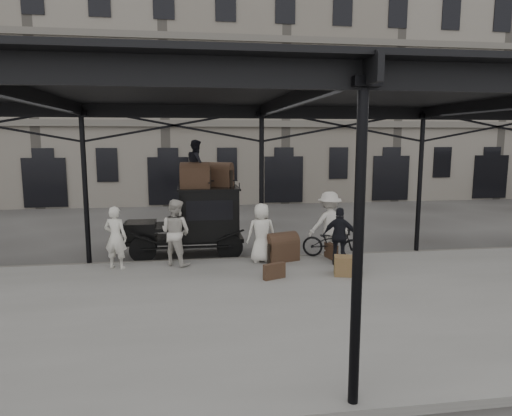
{
  "coord_description": "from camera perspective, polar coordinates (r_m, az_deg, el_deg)",
  "views": [
    {
      "loc": [
        -2.13,
        -11.25,
        3.67
      ],
      "look_at": [
        -0.22,
        1.6,
        1.7
      ],
      "focal_mm": 32.0,
      "sensor_mm": 36.0,
      "label": 1
    }
  ],
  "objects": [
    {
      "name": "ground",
      "position": [
        12.02,
        2.21,
        -9.16
      ],
      "size": [
        120.0,
        120.0,
        0.0
      ],
      "primitive_type": "plane",
      "color": "#383533",
      "rests_on": "ground"
    },
    {
      "name": "platform",
      "position": [
        10.15,
        4.34,
        -12.15
      ],
      "size": [
        28.0,
        8.0,
        0.15
      ],
      "primitive_type": "cube",
      "color": "slate",
      "rests_on": "ground"
    },
    {
      "name": "canopy",
      "position": [
        9.8,
        4.28,
        14.03
      ],
      "size": [
        22.5,
        9.0,
        4.74
      ],
      "color": "black",
      "rests_on": "ground"
    },
    {
      "name": "building_frontage",
      "position": [
        29.51,
        -4.41,
        15.08
      ],
      "size": [
        64.0,
        8.0,
        14.0
      ],
      "primitive_type": "cube",
      "color": "slate",
      "rests_on": "ground"
    },
    {
      "name": "taxi",
      "position": [
        14.5,
        -7.19,
        -1.24
      ],
      "size": [
        3.65,
        1.55,
        2.18
      ],
      "color": "black",
      "rests_on": "ground"
    },
    {
      "name": "porter_left",
      "position": [
        13.01,
        -17.15,
        -3.55
      ],
      "size": [
        0.72,
        0.58,
        1.73
      ],
      "primitive_type": "imported",
      "rotation": [
        0.0,
        0.0,
        2.84
      ],
      "color": "silver",
      "rests_on": "platform"
    },
    {
      "name": "porter_midleft",
      "position": [
        12.97,
        -10.03,
        -3.01
      ],
      "size": [
        1.15,
        1.1,
        1.87
      ],
      "primitive_type": "imported",
      "rotation": [
        0.0,
        0.0,
        2.54
      ],
      "color": "beige",
      "rests_on": "platform"
    },
    {
      "name": "porter_centre",
      "position": [
        13.1,
        0.69,
        -3.1
      ],
      "size": [
        0.88,
        0.61,
        1.71
      ],
      "primitive_type": "imported",
      "rotation": [
        0.0,
        0.0,
        3.22
      ],
      "color": "silver",
      "rests_on": "platform"
    },
    {
      "name": "porter_official",
      "position": [
        13.04,
        10.44,
        -3.5
      ],
      "size": [
        1.03,
        0.71,
        1.63
      ],
      "primitive_type": "imported",
      "rotation": [
        0.0,
        0.0,
        2.78
      ],
      "color": "black",
      "rests_on": "platform"
    },
    {
      "name": "porter_right",
      "position": [
        13.93,
        9.13,
        -1.98
      ],
      "size": [
        1.36,
        0.91,
        1.96
      ],
      "primitive_type": "imported",
      "rotation": [
        0.0,
        0.0,
        3.29
      ],
      "color": "beige",
      "rests_on": "platform"
    },
    {
      "name": "bicycle",
      "position": [
        13.81,
        9.53,
        -4.24
      ],
      "size": [
        1.9,
        1.37,
        0.95
      ],
      "primitive_type": "imported",
      "rotation": [
        0.0,
        0.0,
        1.11
      ],
      "color": "black",
      "rests_on": "platform"
    },
    {
      "name": "porter_roof",
      "position": [
        14.21,
        -7.44,
        5.51
      ],
      "size": [
        0.58,
        0.73,
        1.47
      ],
      "primitive_type": "imported",
      "rotation": [
        0.0,
        0.0,
        1.6
      ],
      "color": "black",
      "rests_on": "taxi"
    },
    {
      "name": "steamer_trunk_roof_near",
      "position": [
        14.08,
        -7.6,
        3.83
      ],
      "size": [
        0.94,
        0.62,
        0.66
      ],
      "primitive_type": null,
      "rotation": [
        0.0,
        0.0,
        -0.08
      ],
      "color": "#402E1E",
      "rests_on": "taxi"
    },
    {
      "name": "steamer_trunk_roof_far",
      "position": [
        14.56,
        -4.67,
        3.98
      ],
      "size": [
        1.0,
        0.83,
        0.63
      ],
      "primitive_type": null,
      "rotation": [
        0.0,
        0.0,
        -0.42
      ],
      "color": "#402E1E",
      "rests_on": "taxi"
    },
    {
      "name": "steamer_trunk_platform",
      "position": [
        13.39,
        3.15,
        -5.1
      ],
      "size": [
        1.08,
        0.86,
        0.69
      ],
      "primitive_type": null,
      "rotation": [
        0.0,
        0.0,
        0.33
      ],
      "color": "#402E1E",
      "rests_on": "platform"
    },
    {
      "name": "wicker_hamper",
      "position": [
        12.19,
        11.18,
        -7.1
      ],
      "size": [
        0.7,
        0.59,
        0.5
      ],
      "primitive_type": "cube",
      "rotation": [
        0.0,
        0.0,
        -0.27
      ],
      "color": "brown",
      "rests_on": "platform"
    },
    {
      "name": "suitcase_upright",
      "position": [
        13.76,
        9.37,
        -5.35
      ],
      "size": [
        0.25,
        0.62,
        0.45
      ],
      "primitive_type": "cube",
      "rotation": [
        0.0,
        0.0,
        0.18
      ],
      "color": "#402E1E",
      "rests_on": "platform"
    },
    {
      "name": "suitcase_flat",
      "position": [
        11.69,
        2.3,
        -7.89
      ],
      "size": [
        0.61,
        0.37,
        0.4
      ],
      "primitive_type": "cube",
      "rotation": [
        0.0,
        0.0,
        0.4
      ],
      "color": "#402E1E",
      "rests_on": "platform"
    }
  ]
}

